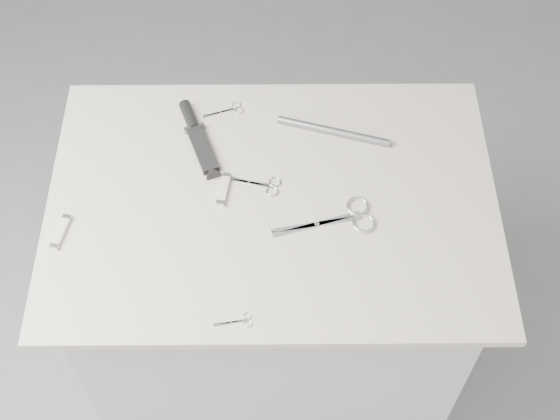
{
  "coord_description": "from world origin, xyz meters",
  "views": [
    {
      "loc": [
        0.01,
        -1.01,
        2.33
      ],
      "look_at": [
        0.02,
        -0.03,
        0.92
      ],
      "focal_mm": 50.0,
      "sensor_mm": 36.0,
      "label": 1
    }
  ],
  "objects_px": {
    "sheathed_knife": "(197,134)",
    "embroidery_scissors_b": "(229,110)",
    "large_shears": "(345,218)",
    "embroidery_scissors_a": "(263,185)",
    "plinth": "(274,300)",
    "pocket_knife_b": "(224,189)",
    "tiny_scissors": "(239,321)",
    "pocket_knife_a": "(61,232)",
    "metal_rail": "(333,131)"
  },
  "relations": [
    {
      "from": "embroidery_scissors_a",
      "to": "embroidery_scissors_b",
      "type": "relative_size",
      "value": 1.31
    },
    {
      "from": "sheathed_knife",
      "to": "pocket_knife_a",
      "type": "height_order",
      "value": "sheathed_knife"
    },
    {
      "from": "pocket_knife_a",
      "to": "tiny_scissors",
      "type": "bearing_deg",
      "value": -106.71
    },
    {
      "from": "plinth",
      "to": "sheathed_knife",
      "type": "bearing_deg",
      "value": 133.99
    },
    {
      "from": "large_shears",
      "to": "embroidery_scissors_a",
      "type": "distance_m",
      "value": 0.2
    },
    {
      "from": "embroidery_scissors_b",
      "to": "tiny_scissors",
      "type": "bearing_deg",
      "value": -105.08
    },
    {
      "from": "sheathed_knife",
      "to": "embroidery_scissors_b",
      "type": "bearing_deg",
      "value": -62.44
    },
    {
      "from": "plinth",
      "to": "pocket_knife_a",
      "type": "relative_size",
      "value": 10.18
    },
    {
      "from": "embroidery_scissors_b",
      "to": "large_shears",
      "type": "bearing_deg",
      "value": -69.18
    },
    {
      "from": "large_shears",
      "to": "tiny_scissors",
      "type": "bearing_deg",
      "value": -146.21
    },
    {
      "from": "tiny_scissors",
      "to": "metal_rail",
      "type": "distance_m",
      "value": 0.53
    },
    {
      "from": "embroidery_scissors_b",
      "to": "tiny_scissors",
      "type": "relative_size",
      "value": 1.26
    },
    {
      "from": "plinth",
      "to": "metal_rail",
      "type": "height_order",
      "value": "metal_rail"
    },
    {
      "from": "embroidery_scissors_b",
      "to": "pocket_knife_b",
      "type": "height_order",
      "value": "pocket_knife_b"
    },
    {
      "from": "embroidery_scissors_b",
      "to": "metal_rail",
      "type": "xyz_separation_m",
      "value": [
        0.25,
        -0.07,
        0.01
      ]
    },
    {
      "from": "plinth",
      "to": "embroidery_scissors_a",
      "type": "xyz_separation_m",
      "value": [
        -0.02,
        0.04,
        0.47
      ]
    },
    {
      "from": "tiny_scissors",
      "to": "pocket_knife_a",
      "type": "bearing_deg",
      "value": 141.99
    },
    {
      "from": "plinth",
      "to": "pocket_knife_b",
      "type": "xyz_separation_m",
      "value": [
        -0.11,
        0.02,
        0.48
      ]
    },
    {
      "from": "tiny_scissors",
      "to": "sheathed_knife",
      "type": "bearing_deg",
      "value": 93.58
    },
    {
      "from": "pocket_knife_b",
      "to": "tiny_scissors",
      "type": "bearing_deg",
      "value": -164.05
    },
    {
      "from": "embroidery_scissors_a",
      "to": "tiny_scissors",
      "type": "xyz_separation_m",
      "value": [
        -0.05,
        -0.34,
        -0.0
      ]
    },
    {
      "from": "tiny_scissors",
      "to": "sheathed_knife",
      "type": "relative_size",
      "value": 0.36
    },
    {
      "from": "pocket_knife_a",
      "to": "pocket_knife_b",
      "type": "bearing_deg",
      "value": -60.08
    },
    {
      "from": "large_shears",
      "to": "pocket_knife_a",
      "type": "relative_size",
      "value": 2.56
    },
    {
      "from": "plinth",
      "to": "sheathed_knife",
      "type": "height_order",
      "value": "sheathed_knife"
    },
    {
      "from": "large_shears",
      "to": "embroidery_scissors_a",
      "type": "xyz_separation_m",
      "value": [
        -0.18,
        0.09,
        -0.0
      ]
    },
    {
      "from": "plinth",
      "to": "large_shears",
      "type": "relative_size",
      "value": 3.98
    },
    {
      "from": "plinth",
      "to": "metal_rail",
      "type": "bearing_deg",
      "value": 52.87
    },
    {
      "from": "large_shears",
      "to": "metal_rail",
      "type": "distance_m",
      "value": 0.24
    },
    {
      "from": "sheathed_knife",
      "to": "metal_rail",
      "type": "relative_size",
      "value": 0.81
    },
    {
      "from": "plinth",
      "to": "embroidery_scissors_a",
      "type": "distance_m",
      "value": 0.47
    },
    {
      "from": "plinth",
      "to": "embroidery_scissors_b",
      "type": "xyz_separation_m",
      "value": [
        -0.1,
        0.26,
        0.47
      ]
    },
    {
      "from": "tiny_scissors",
      "to": "pocket_knife_a",
      "type": "xyz_separation_m",
      "value": [
        -0.39,
        0.21,
        0.0
      ]
    },
    {
      "from": "sheathed_knife",
      "to": "plinth",
      "type": "bearing_deg",
      "value": -156.05
    },
    {
      "from": "embroidery_scissors_b",
      "to": "tiny_scissors",
      "type": "height_order",
      "value": "same"
    },
    {
      "from": "sheathed_knife",
      "to": "tiny_scissors",
      "type": "bearing_deg",
      "value": 172.71
    },
    {
      "from": "embroidery_scissors_a",
      "to": "metal_rail",
      "type": "height_order",
      "value": "metal_rail"
    },
    {
      "from": "tiny_scissors",
      "to": "pocket_knife_a",
      "type": "height_order",
      "value": "pocket_knife_a"
    },
    {
      "from": "pocket_knife_b",
      "to": "metal_rail",
      "type": "height_order",
      "value": "metal_rail"
    },
    {
      "from": "plinth",
      "to": "pocket_knife_a",
      "type": "bearing_deg",
      "value": -169.16
    },
    {
      "from": "embroidery_scissors_a",
      "to": "pocket_knife_a",
      "type": "height_order",
      "value": "pocket_knife_a"
    },
    {
      "from": "embroidery_scissors_b",
      "to": "embroidery_scissors_a",
      "type": "bearing_deg",
      "value": -88.5
    },
    {
      "from": "large_shears",
      "to": "embroidery_scissors_a",
      "type": "height_order",
      "value": "large_shears"
    },
    {
      "from": "metal_rail",
      "to": "embroidery_scissors_b",
      "type": "bearing_deg",
      "value": 163.2
    },
    {
      "from": "plinth",
      "to": "tiny_scissors",
      "type": "xyz_separation_m",
      "value": [
        -0.07,
        -0.3,
        0.47
      ]
    },
    {
      "from": "embroidery_scissors_a",
      "to": "large_shears",
      "type": "bearing_deg",
      "value": -13.9
    },
    {
      "from": "sheathed_knife",
      "to": "pocket_knife_b",
      "type": "xyz_separation_m",
      "value": [
        0.07,
        -0.16,
        -0.0
      ]
    },
    {
      "from": "large_shears",
      "to": "pocket_knife_b",
      "type": "height_order",
      "value": "pocket_knife_b"
    },
    {
      "from": "embroidery_scissors_b",
      "to": "sheathed_knife",
      "type": "height_order",
      "value": "sheathed_knife"
    },
    {
      "from": "embroidery_scissors_a",
      "to": "pocket_knife_b",
      "type": "distance_m",
      "value": 0.09
    }
  ]
}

